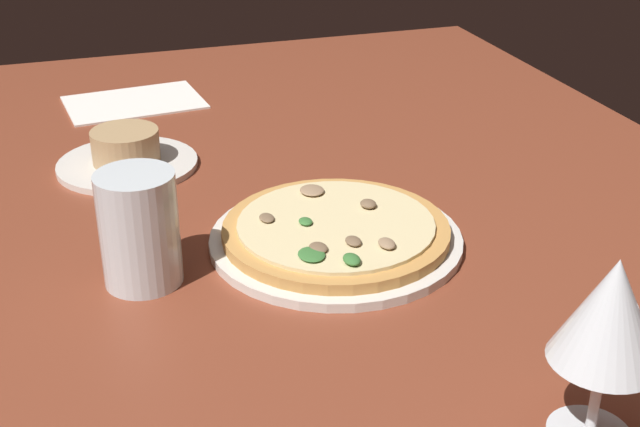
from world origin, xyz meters
TOP-DOWN VIEW (x-y plane):
  - dining_table at (0.00, 0.00)cm, footprint 150.00×110.00cm
  - pizza_main at (-3.38, -2.39)cm, footprint 26.58×26.58cm
  - ramekin_on_saucer at (23.94, 16.06)cm, footprint 17.60×17.60cm
  - wine_glass_far at (-37.36, -10.67)cm, footprint 7.99×7.99cm
  - water_glass at (-4.55, 17.76)cm, footprint 7.60×7.60cm
  - paper_menu at (48.14, 12.28)cm, footprint 15.54×21.14cm

SIDE VIEW (x-z plane):
  - dining_table at x=0.00cm, z-range 0.00..4.00cm
  - paper_menu at x=48.14cm, z-range 4.00..4.30cm
  - pizza_main at x=-3.38cm, z-range 3.54..6.90cm
  - ramekin_on_saucer at x=23.94cm, z-range 3.27..8.22cm
  - water_glass at x=-4.55cm, z-range 3.39..14.75cm
  - wine_glass_far at x=-37.36cm, z-range 7.15..22.32cm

